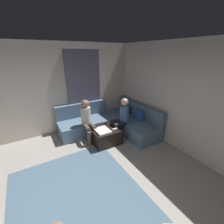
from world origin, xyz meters
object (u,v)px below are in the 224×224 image
ottoman (105,135)px  coffee_mug (107,123)px  person_on_couch_side (87,119)px  person_on_couch_back (122,117)px  sectional_couch (111,122)px  game_remote (115,129)px

ottoman → coffee_mug: coffee_mug is taller
person_on_couch_side → coffee_mug: bearing=166.5°
coffee_mug → person_on_couch_back: 0.48m
sectional_couch → person_on_couch_side: size_ratio=2.12×
sectional_couch → coffee_mug: 0.47m
sectional_couch → ottoman: (0.50, -0.51, -0.07)m
game_remote → person_on_couch_back: person_on_couch_back is taller
ottoman → coffee_mug: size_ratio=8.00×
sectional_couch → game_remote: 0.75m
sectional_couch → person_on_couch_back: 0.62m
sectional_couch → coffee_mug: sectional_couch is taller
sectional_couch → game_remote: (0.68, -0.29, 0.15)m
coffee_mug → game_remote: bearing=5.7°
person_on_couch_side → person_on_couch_back: bearing=159.9°
person_on_couch_back → person_on_couch_side: size_ratio=1.00×
ottoman → person_on_couch_back: 0.72m
ottoman → game_remote: game_remote is taller
person_on_couch_side → ottoman: bearing=136.0°
sectional_couch → game_remote: bearing=-23.4°
ottoman → coffee_mug: (-0.22, 0.18, 0.26)m
game_remote → person_on_couch_side: bearing=-132.3°
sectional_couch → person_on_couch_side: (0.15, -0.88, 0.38)m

